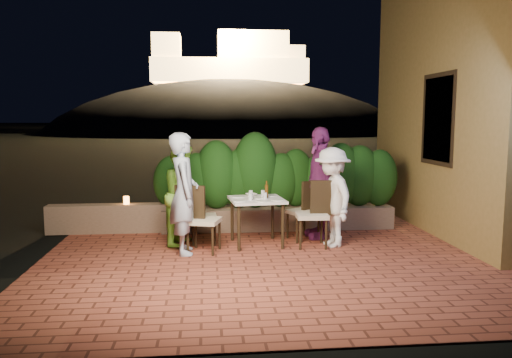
{
  "coord_description": "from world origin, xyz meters",
  "views": [
    {
      "loc": [
        -1.09,
        -6.61,
        2.03
      ],
      "look_at": [
        -0.31,
        1.28,
        1.05
      ],
      "focal_mm": 35.0,
      "sensor_mm": 36.0,
      "label": 1
    }
  ],
  "objects": [
    {
      "name": "diner_blue",
      "position": [
        -1.44,
        0.79,
        0.91
      ],
      "size": [
        0.51,
        0.71,
        1.81
      ],
      "primitive_type": "imported",
      "rotation": [
        0.0,
        0.0,
        1.69
      ],
      "color": "#A5B7D5",
      "rests_on": "ground"
    },
    {
      "name": "chair_left_front",
      "position": [
        -1.15,
        0.82,
        0.51
      ],
      "size": [
        0.58,
        0.58,
        1.01
      ],
      "primitive_type": null,
      "rotation": [
        0.0,
        0.0,
        -0.29
      ],
      "color": "black",
      "rests_on": "ground"
    },
    {
      "name": "glass_nw",
      "position": [
        -0.42,
        1.03,
        0.8
      ],
      "size": [
        0.06,
        0.06,
        0.11
      ],
      "primitive_type": "cylinder",
      "color": "silver",
      "rests_on": "dining_table"
    },
    {
      "name": "ground",
      "position": [
        0.0,
        0.0,
        -0.02
      ],
      "size": [
        400.0,
        400.0,
        0.0
      ],
      "primitive_type": "plane",
      "color": "black",
      "rests_on": "ground"
    },
    {
      "name": "diner_white",
      "position": [
        0.86,
        0.98,
        0.78
      ],
      "size": [
        0.77,
        1.11,
        1.57
      ],
      "primitive_type": "imported",
      "rotation": [
        0.0,
        0.0,
        -1.37
      ],
      "color": "white",
      "rests_on": "ground"
    },
    {
      "name": "parapet",
      "position": [
        -2.8,
        2.3,
        0.25
      ],
      "size": [
        2.2,
        0.3,
        0.5
      ],
      "primitive_type": "cube",
      "color": "#785F4C",
      "rests_on": "ground"
    },
    {
      "name": "fortress",
      "position": [
        2.0,
        60.0,
        10.5
      ],
      "size": [
        26.0,
        8.0,
        8.0
      ],
      "primitive_type": null,
      "color": "#FFCC7A",
      "rests_on": "hill"
    },
    {
      "name": "chair_right_front",
      "position": [
        0.54,
        0.98,
        0.53
      ],
      "size": [
        0.51,
        0.51,
        1.05
      ],
      "primitive_type": null,
      "rotation": [
        0.0,
        0.0,
        3.09
      ],
      "color": "black",
      "rests_on": "ground"
    },
    {
      "name": "chair_right_back",
      "position": [
        0.5,
        1.49,
        0.49
      ],
      "size": [
        0.61,
        0.61,
        0.97
      ],
      "primitive_type": null,
      "rotation": [
        0.0,
        0.0,
        3.65
      ],
      "color": "black",
      "rests_on": "ground"
    },
    {
      "name": "plate_se",
      "position": [
        -0.09,
        1.41,
        0.76
      ],
      "size": [
        0.23,
        0.23,
        0.01
      ],
      "primitive_type": "cylinder",
      "color": "white",
      "rests_on": "dining_table"
    },
    {
      "name": "glass_sw",
      "position": [
        -0.39,
        1.32,
        0.81
      ],
      "size": [
        0.06,
        0.06,
        0.11
      ],
      "primitive_type": "cylinder",
      "color": "silver",
      "rests_on": "dining_table"
    },
    {
      "name": "terrace_floor",
      "position": [
        0.0,
        0.5,
        -0.07
      ],
      "size": [
        7.0,
        6.0,
        0.15
      ],
      "primitive_type": "cube",
      "color": "brown",
      "rests_on": "ground"
    },
    {
      "name": "hedge",
      "position": [
        0.2,
        2.3,
        0.95
      ],
      "size": [
        4.0,
        0.7,
        1.1
      ],
      "primitive_type": null,
      "color": "#143A0F",
      "rests_on": "planter"
    },
    {
      "name": "window_frame",
      "position": [
        2.81,
        1.5,
        2.0
      ],
      "size": [
        0.06,
        1.15,
        1.55
      ],
      "primitive_type": "cube",
      "color": "black",
      "rests_on": "building_wall"
    },
    {
      "name": "plate_nw",
      "position": [
        -0.61,
        0.95,
        0.76
      ],
      "size": [
        0.22,
        0.22,
        0.01
      ],
      "primitive_type": "cylinder",
      "color": "white",
      "rests_on": "dining_table"
    },
    {
      "name": "building_wall",
      "position": [
        3.6,
        2.0,
        2.5
      ],
      "size": [
        1.6,
        5.0,
        5.0
      ],
      "primitive_type": "cube",
      "color": "olive",
      "rests_on": "ground"
    },
    {
      "name": "plate_ne",
      "position": [
        -0.01,
        0.97,
        0.76
      ],
      "size": [
        0.19,
        0.19,
        0.01
      ],
      "primitive_type": "cylinder",
      "color": "white",
      "rests_on": "dining_table"
    },
    {
      "name": "window_pane",
      "position": [
        2.82,
        1.5,
        2.0
      ],
      "size": [
        0.08,
        1.0,
        1.4
      ],
      "primitive_type": "cube",
      "color": "black",
      "rests_on": "building_wall"
    },
    {
      "name": "glass_se",
      "position": [
        -0.19,
        1.31,
        0.81
      ],
      "size": [
        0.07,
        0.07,
        0.11
      ],
      "primitive_type": "cylinder",
      "color": "silver",
      "rests_on": "dining_table"
    },
    {
      "name": "hill",
      "position": [
        2.0,
        60.0,
        -4.0
      ],
      "size": [
        52.0,
        40.0,
        22.0
      ],
      "primitive_type": "ellipsoid",
      "color": "black",
      "rests_on": "ground"
    },
    {
      "name": "chair_left_back",
      "position": [
        -1.16,
        1.35,
        0.46
      ],
      "size": [
        0.45,
        0.45,
        0.92
      ],
      "primitive_type": null,
      "rotation": [
        0.0,
        0.0,
        0.06
      ],
      "color": "black",
      "rests_on": "ground"
    },
    {
      "name": "planter",
      "position": [
        0.2,
        2.3,
        0.2
      ],
      "size": [
        4.2,
        0.55,
        0.4
      ],
      "primitive_type": "cube",
      "color": "#785F4C",
      "rests_on": "ground"
    },
    {
      "name": "plate_centre",
      "position": [
        -0.27,
        1.2,
        0.76
      ],
      "size": [
        0.21,
        0.21,
        0.01
      ],
      "primitive_type": "cylinder",
      "color": "white",
      "rests_on": "dining_table"
    },
    {
      "name": "bowl",
      "position": [
        -0.37,
        1.44,
        0.77
      ],
      "size": [
        0.23,
        0.23,
        0.04
      ],
      "primitive_type": "imported",
      "rotation": [
        0.0,
        0.0,
        0.46
      ],
      "color": "white",
      "rests_on": "dining_table"
    },
    {
      "name": "plate_sw",
      "position": [
        -0.6,
        1.35,
        0.76
      ],
      "size": [
        0.22,
        0.22,
        0.01
      ],
      "primitive_type": "cylinder",
      "color": "white",
      "rests_on": "dining_table"
    },
    {
      "name": "dining_table",
      "position": [
        -0.31,
        1.18,
        0.38
      ],
      "size": [
        0.91,
        0.91,
        0.75
      ],
      "primitive_type": null,
      "rotation": [
        0.0,
        0.0,
        0.1
      ],
      "color": "white",
      "rests_on": "ground"
    },
    {
      "name": "diner_green",
      "position": [
        -1.47,
        1.34,
        0.81
      ],
      "size": [
        0.77,
        0.9,
        1.62
      ],
      "primitive_type": "imported",
      "rotation": [
        0.0,
        0.0,
        1.36
      ],
      "color": "#92E146",
      "rests_on": "ground"
    },
    {
      "name": "parapet_lamp",
      "position": [
        -2.52,
        2.3,
        0.57
      ],
      "size": [
        0.1,
        0.1,
        0.14
      ],
      "primitive_type": "cylinder",
      "color": "orange",
      "rests_on": "parapet"
    },
    {
      "name": "glass_ne",
      "position": [
        -0.18,
        1.12,
        0.8
      ],
      "size": [
        0.06,
        0.06,
        0.1
      ],
      "primitive_type": "cylinder",
      "color": "silver",
      "rests_on": "dining_table"
    },
    {
      "name": "plate_front",
      "position": [
        -0.23,
        0.89,
        0.76
      ],
      "size": [
        0.24,
        0.24,
        0.01
      ],
      "primitive_type": "cylinder",
      "color": "white",
      "rests_on": "dining_table"
    },
    {
      "name": "diner_purple",
      "position": [
        0.8,
        1.57,
        0.94
      ],
      "size": [
        0.5,
        1.12,
        1.88
      ],
      "primitive_type": "imported",
      "rotation": [
        0.0,
        0.0,
        -1.53
      ],
      "color": "#7F2A73",
      "rests_on": "ground"
    },
    {
      "name": "beer_bottle",
      "position": [
        -0.15,
        1.21,
        0.89
      ],
      "size": [
        0.05,
        0.05,
        0.28
      ],
      "primitive_type": null,
      "color": "#4F2F0D",
      "rests_on": "dining_table"
    }
  ]
}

